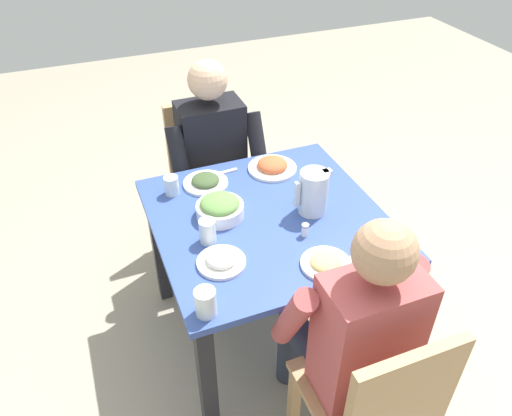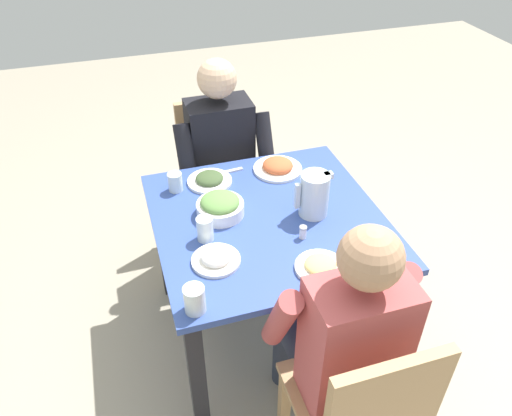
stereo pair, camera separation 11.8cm
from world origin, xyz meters
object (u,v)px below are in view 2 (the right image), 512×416
object	(u,v)px
water_glass_far_right	(175,182)
salt_shaker	(303,232)
dining_table	(268,238)
salad_bowl	(220,206)
plate_yoghurt	(216,258)
water_glass_far_left	(205,229)
plate_rice_curry	(278,167)
plate_dolmas	(210,180)
diner_near	(225,166)
chair_near	(217,169)
water_pitcher	(314,194)
chair_far	(362,410)
plate_fries	(320,266)
water_glass_near_right	(195,299)
diner_far	(340,333)

from	to	relation	value
water_glass_far_right	salt_shaker	xyz separation A→B (m)	(-0.42, 0.47, -0.01)
dining_table	salad_bowl	size ratio (longest dim) A/B	4.72
plate_yoghurt	water_glass_far_left	size ratio (longest dim) A/B	1.82
plate_rice_curry	plate_dolmas	bearing A→B (deg)	0.76
diner_near	water_glass_far_left	size ratio (longest dim) A/B	11.51
salad_bowl	water_glass_far_right	world-z (taller)	salad_bowl
salad_bowl	plate_dolmas	world-z (taller)	salad_bowl
dining_table	water_glass_far_left	distance (m)	0.33
chair_near	salad_bowl	xyz separation A→B (m)	(0.14, 0.69, 0.28)
diner_near	water_pitcher	xyz separation A→B (m)	(-0.22, 0.60, 0.19)
chair_far	salad_bowl	bearing A→B (deg)	-73.51
salt_shaker	water_glass_far_left	bearing A→B (deg)	-16.11
chair_near	diner_near	bearing A→B (deg)	90.00
plate_rice_curry	plate_yoghurt	bearing A→B (deg)	50.76
plate_dolmas	salt_shaker	size ratio (longest dim) A/B	3.74
dining_table	plate_rice_curry	world-z (taller)	plate_rice_curry
diner_near	water_glass_far_right	world-z (taller)	diner_near
plate_dolmas	water_glass_far_right	xyz separation A→B (m)	(0.16, 0.01, 0.03)
water_pitcher	water_glass_far_left	bearing A→B (deg)	3.35
salad_bowl	plate_rice_curry	size ratio (longest dim) A/B	0.86
water_glass_far_left	salt_shaker	bearing A→B (deg)	163.89
water_pitcher	water_glass_far_left	distance (m)	0.47
plate_rice_curry	dining_table	bearing A→B (deg)	64.52
diner_near	plate_yoghurt	distance (m)	0.81
diner_near	salad_bowl	world-z (taller)	diner_near
diner_near	salad_bowl	bearing A→B (deg)	73.73
water_glass_far_left	dining_table	bearing A→B (deg)	-168.68
chair_far	water_glass_far_left	bearing A→B (deg)	-64.23
salad_bowl	plate_fries	size ratio (longest dim) A/B	1.05
water_pitcher	plate_dolmas	xyz separation A→B (m)	(0.36, -0.35, -0.08)
plate_rice_curry	water_glass_far_left	size ratio (longest dim) A/B	2.27
dining_table	plate_dolmas	size ratio (longest dim) A/B	4.61
plate_yoghurt	salt_shaker	world-z (taller)	salt_shaker
water_pitcher	salt_shaker	distance (m)	0.18
diner_near	plate_yoghurt	bearing A→B (deg)	73.30
chair_far	water_pitcher	xyz separation A→B (m)	(-0.11, -0.75, 0.33)
water_pitcher	plate_yoghurt	bearing A→B (deg)	20.02
salad_bowl	plate_rice_curry	world-z (taller)	salad_bowl
diner_near	plate_fries	distance (m)	0.93
water_glass_near_right	water_glass_far_right	world-z (taller)	water_glass_near_right
water_glass_near_right	salt_shaker	distance (m)	0.53
plate_yoghurt	plate_fries	bearing A→B (deg)	157.02
plate_fries	water_glass_far_left	size ratio (longest dim) A/B	1.87
diner_near	plate_yoghurt	size ratio (longest dim) A/B	6.31
plate_rice_curry	plate_yoghurt	world-z (taller)	plate_rice_curry
chair_near	diner_near	xyz separation A→B (m)	(0.00, 0.20, 0.15)
water_pitcher	salad_bowl	size ratio (longest dim) A/B	0.96
diner_far	plate_rice_curry	distance (m)	0.91
salad_bowl	plate_fries	bearing A→B (deg)	122.22
plate_yoghurt	plate_fries	distance (m)	0.38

